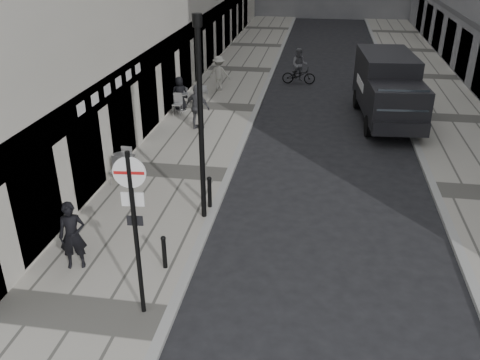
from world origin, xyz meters
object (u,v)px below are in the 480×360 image
object	(u,v)px
walking_man	(73,236)
lamppost	(201,113)
sign_post	(134,215)
cyclist	(299,70)
panel_van	(388,85)

from	to	relation	value
walking_man	lamppost	world-z (taller)	lamppost
sign_post	walking_man	bearing A→B (deg)	142.91
walking_man	cyclist	bearing A→B (deg)	58.37
walking_man	sign_post	world-z (taller)	sign_post
lamppost	cyclist	size ratio (longest dim) A/B	2.91
sign_post	cyclist	world-z (taller)	sign_post
walking_man	panel_van	distance (m)	15.84
walking_man	panel_van	bearing A→B (deg)	38.17
lamppost	cyclist	world-z (taller)	lamppost
panel_van	walking_man	bearing A→B (deg)	-128.52
panel_van	cyclist	world-z (taller)	panel_van
walking_man	panel_van	world-z (taller)	panel_van
walking_man	sign_post	size ratio (longest dim) A/B	0.47
walking_man	panel_van	xyz separation A→B (m)	(8.82, 13.13, 0.61)
lamppost	walking_man	bearing A→B (deg)	-131.30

